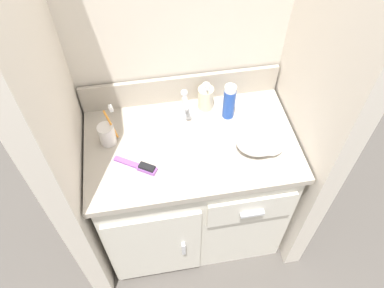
{
  "coord_description": "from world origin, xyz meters",
  "views": [
    {
      "loc": [
        -0.16,
        -0.95,
        1.91
      ],
      "look_at": [
        0.0,
        -0.03,
        0.75
      ],
      "focal_mm": 35.0,
      "sensor_mm": 36.0,
      "label": 1
    }
  ],
  "objects_px": {
    "hairbrush": "(141,167)",
    "soap_dispenser": "(206,97)",
    "hand_towel": "(262,142)",
    "toothbrush_cup": "(107,134)",
    "shaving_cream_can": "(229,102)"
  },
  "relations": [
    {
      "from": "shaving_cream_can",
      "to": "hand_towel",
      "type": "xyz_separation_m",
      "value": [
        0.09,
        -0.2,
        -0.05
      ]
    },
    {
      "from": "toothbrush_cup",
      "to": "hairbrush",
      "type": "relative_size",
      "value": 1.13
    },
    {
      "from": "shaving_cream_can",
      "to": "hand_towel",
      "type": "distance_m",
      "value": 0.22
    },
    {
      "from": "soap_dispenser",
      "to": "hand_towel",
      "type": "xyz_separation_m",
      "value": [
        0.17,
        -0.26,
        -0.02
      ]
    },
    {
      "from": "toothbrush_cup",
      "to": "soap_dispenser",
      "type": "xyz_separation_m",
      "value": [
        0.42,
        0.13,
        0.01
      ]
    },
    {
      "from": "soap_dispenser",
      "to": "shaving_cream_can",
      "type": "xyz_separation_m",
      "value": [
        0.09,
        -0.07,
        0.03
      ]
    },
    {
      "from": "soap_dispenser",
      "to": "shaving_cream_can",
      "type": "distance_m",
      "value": 0.11
    },
    {
      "from": "soap_dispenser",
      "to": "shaving_cream_can",
      "type": "relative_size",
      "value": 0.83
    },
    {
      "from": "hand_towel",
      "to": "soap_dispenser",
      "type": "bearing_deg",
      "value": 123.43
    },
    {
      "from": "hairbrush",
      "to": "toothbrush_cup",
      "type": "bearing_deg",
      "value": 159.66
    },
    {
      "from": "toothbrush_cup",
      "to": "hand_towel",
      "type": "bearing_deg",
      "value": -12.68
    },
    {
      "from": "soap_dispenser",
      "to": "shaving_cream_can",
      "type": "bearing_deg",
      "value": -38.69
    },
    {
      "from": "hairbrush",
      "to": "soap_dispenser",
      "type": "bearing_deg",
      "value": 75.08
    },
    {
      "from": "toothbrush_cup",
      "to": "hand_towel",
      "type": "distance_m",
      "value": 0.61
    },
    {
      "from": "toothbrush_cup",
      "to": "shaving_cream_can",
      "type": "relative_size",
      "value": 1.13
    }
  ]
}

